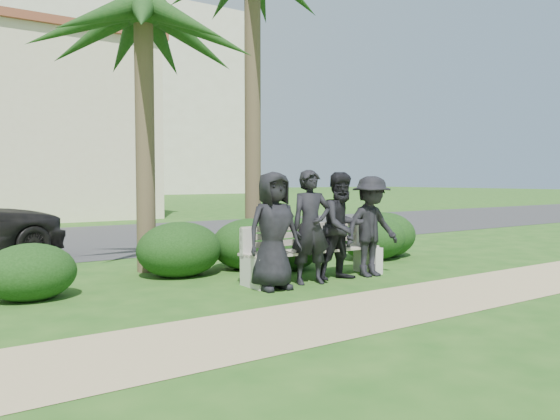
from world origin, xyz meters
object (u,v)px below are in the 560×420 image
Objects in this scene: man_c at (343,226)px; man_a at (273,231)px; man_d at (371,226)px; palm_left at (143,13)px; park_bench at (314,255)px; man_b at (311,227)px.

man_a is at bearing 179.82° from man_c.
man_a is at bearing -178.47° from man_d.
man_d is 5.17m from palm_left.
park_bench is 1.41× the size of man_b.
man_d reaches higher than park_bench.
park_bench is 4.90m from palm_left.
man_b is at bearing -134.08° from park_bench.
park_bench is 1.43× the size of man_c.
palm_left reaches higher than man_a.
man_d is at bearing -1.77° from man_c.
man_c is at bearing 10.50° from man_b.
man_d is at bearing 11.38° from man_b.
park_bench is 0.45× the size of palm_left.
park_bench is at bearing -48.47° from palm_left.
man_b is at bearing 176.48° from man_c.
man_b is 1.02× the size of man_c.
man_a is at bearing -163.32° from man_b.
man_c is 1.04× the size of man_d.
man_d is (0.60, -0.01, -0.03)m from man_c.
man_b is 1.19m from man_d.
man_b reaches higher than man_c.
man_c reaches higher than man_a.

